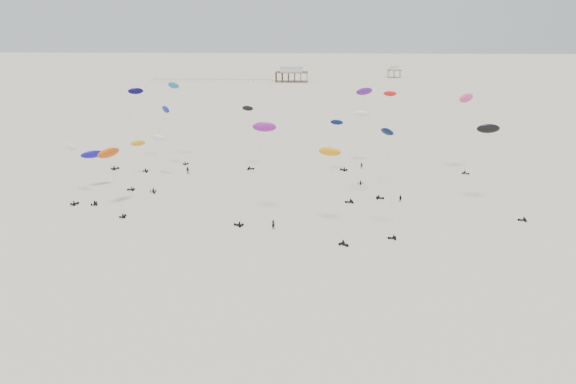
{
  "coord_description": "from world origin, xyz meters",
  "views": [
    {
      "loc": [
        4.97,
        -18.0,
        40.14
      ],
      "look_at": [
        0.0,
        88.0,
        7.0
      ],
      "focal_mm": 35.0,
      "sensor_mm": 36.0,
      "label": 1
    }
  ],
  "objects_px": {
    "pavilion_main": "(292,75)",
    "rig_9": "(136,154)",
    "rig_0": "(157,154)",
    "rig_4": "(161,123)",
    "pavilion_small": "(394,73)",
    "spectator_0": "(273,229)"
  },
  "relations": [
    {
      "from": "pavilion_small",
      "to": "rig_4",
      "type": "height_order",
      "value": "rig_4"
    },
    {
      "from": "pavilion_main",
      "to": "rig_9",
      "type": "relative_size",
      "value": 1.23
    },
    {
      "from": "pavilion_small",
      "to": "spectator_0",
      "type": "height_order",
      "value": "pavilion_small"
    },
    {
      "from": "pavilion_main",
      "to": "rig_4",
      "type": "xyz_separation_m",
      "value": [
        -26.54,
        -218.64,
        8.53
      ]
    },
    {
      "from": "spectator_0",
      "to": "rig_9",
      "type": "bearing_deg",
      "value": -16.86
    },
    {
      "from": "rig_0",
      "to": "rig_9",
      "type": "distance_m",
      "value": 6.84
    },
    {
      "from": "spectator_0",
      "to": "pavilion_main",
      "type": "bearing_deg",
      "value": -62.55
    },
    {
      "from": "pavilion_main",
      "to": "rig_9",
      "type": "distance_m",
      "value": 231.24
    },
    {
      "from": "rig_4",
      "to": "rig_9",
      "type": "height_order",
      "value": "rig_4"
    },
    {
      "from": "pavilion_main",
      "to": "pavilion_small",
      "type": "xyz_separation_m",
      "value": [
        70.0,
        30.0,
        -0.74
      ]
    },
    {
      "from": "pavilion_main",
      "to": "pavilion_small",
      "type": "height_order",
      "value": "pavilion_main"
    },
    {
      "from": "rig_0",
      "to": "spectator_0",
      "type": "xyz_separation_m",
      "value": [
        31.71,
        -32.34,
        -7.1
      ]
    },
    {
      "from": "rig_4",
      "to": "spectator_0",
      "type": "bearing_deg",
      "value": 96.46
    },
    {
      "from": "rig_4",
      "to": "spectator_0",
      "type": "relative_size",
      "value": 7.74
    },
    {
      "from": "rig_4",
      "to": "rig_0",
      "type": "bearing_deg",
      "value": 68.61
    },
    {
      "from": "pavilion_main",
      "to": "spectator_0",
      "type": "distance_m",
      "value": 264.38
    },
    {
      "from": "pavilion_small",
      "to": "rig_0",
      "type": "bearing_deg",
      "value": -109.85
    },
    {
      "from": "rig_4",
      "to": "rig_9",
      "type": "bearing_deg",
      "value": 38.21
    },
    {
      "from": "pavilion_small",
      "to": "rig_9",
      "type": "bearing_deg",
      "value": -111.24
    },
    {
      "from": "rig_0",
      "to": "spectator_0",
      "type": "distance_m",
      "value": 45.85
    },
    {
      "from": "pavilion_main",
      "to": "spectator_0",
      "type": "xyz_separation_m",
      "value": [
        7.18,
        -264.25,
        -4.22
      ]
    },
    {
      "from": "rig_0",
      "to": "rig_4",
      "type": "xyz_separation_m",
      "value": [
        -2.01,
        13.27,
        5.65
      ]
    }
  ]
}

